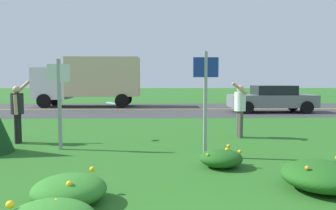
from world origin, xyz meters
name	(u,v)px	position (x,y,z in m)	size (l,w,h in m)	color
ground_plane	(166,134)	(0.00, 9.05, 0.00)	(120.00, 120.00, 0.00)	#26601E
highway_strip	(163,109)	(0.00, 18.10, 0.00)	(120.00, 9.26, 0.01)	#38383A
highway_center_stripe	(163,109)	(0.00, 18.10, 0.01)	(120.00, 0.16, 0.00)	yellow
daylily_clump_mid_center	(69,190)	(-1.50, 2.97, 0.20)	(1.05, 1.04, 0.42)	#2D7526
daylily_clump_near_camera	(221,158)	(1.01, 4.86, 0.18)	(0.86, 0.79, 0.41)	#1E5619
daylily_clump_front_left	(322,176)	(2.37, 3.47, 0.23)	(1.27, 1.30, 0.50)	#1E5619
sign_post_near_path	(59,95)	(-2.72, 6.68, 1.39)	(0.56, 0.10, 2.27)	#93969B
sign_post_by_roadside	(205,93)	(0.81, 5.72, 1.45)	(0.56, 0.10, 2.38)	#93969B
person_thrower_dark_shirt	(17,109)	(-4.14, 7.57, 0.95)	(0.47, 0.52, 1.74)	#232328
person_catcher_white_shirt	(240,106)	(2.22, 8.26, 0.95)	(0.51, 0.52, 1.69)	silver
frisbee_pale_blue	(111,103)	(-1.64, 8.04, 1.07)	(0.27, 0.26, 0.10)	#ADD6E5
car_gray_center_left	(272,99)	(5.88, 16.01, 0.74)	(4.50, 2.00, 1.45)	slate
box_truck_white	(90,79)	(-4.72, 20.18, 1.80)	(6.70, 2.46, 3.20)	silver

